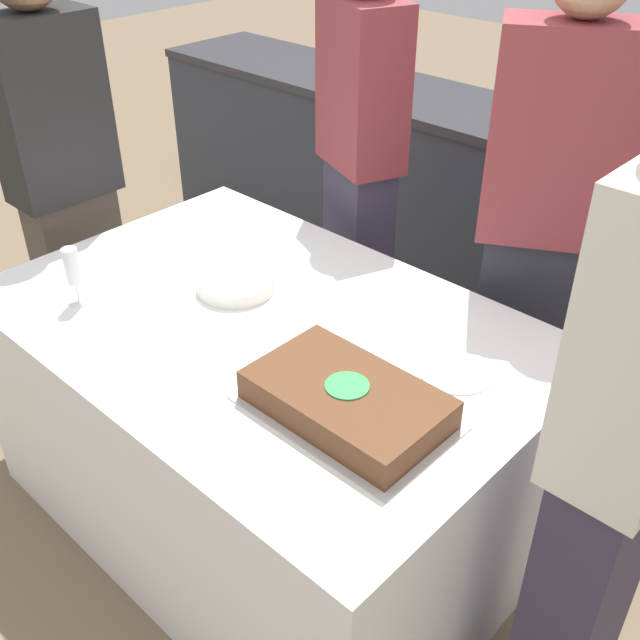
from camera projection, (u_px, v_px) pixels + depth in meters
ground_plane at (274, 509)px, 2.54m from camera, size 14.00×14.00×0.00m
back_counter at (537, 232)px, 3.27m from camera, size 4.40×0.58×0.92m
dining_table at (269, 424)px, 2.33m from camera, size 1.61×1.07×0.77m
cake at (347, 400)px, 1.76m from camera, size 0.50×0.32×0.08m
plate_stack at (236, 283)px, 2.25m from camera, size 0.23×0.23×0.04m
wine_glass at (72, 269)px, 2.14m from camera, size 0.06×0.06×0.18m
side_plate_near_cake at (456, 372)px, 1.91m from camera, size 0.19×0.19×0.00m
person_cutting_cake at (544, 238)px, 2.25m from camera, size 0.45×0.38×1.74m
person_seated_left at (64, 182)px, 2.63m from camera, size 0.23×0.36×1.69m
person_seated_right at (623, 453)px, 1.44m from camera, size 0.23×0.34×1.74m
person_standing_back at (360, 177)px, 2.68m from camera, size 0.37×0.30×1.69m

